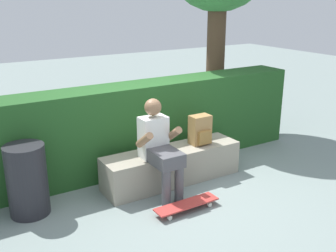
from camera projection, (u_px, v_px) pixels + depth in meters
ground_plane at (187, 192)px, 5.16m from camera, size 24.00×24.00×0.00m
bench_main at (172, 165)px, 5.39m from camera, size 1.91×0.49×0.46m
person_skater at (159, 145)px, 4.92m from camera, size 0.49×0.62×1.21m
skateboard_near_person at (187, 205)px, 4.69m from camera, size 0.80×0.21×0.09m
backpack_on_bench at (200, 130)px, 5.47m from camera, size 0.28×0.23×0.40m
hedge_row at (141, 126)px, 5.78m from camera, size 5.10×0.55×1.23m
trash_bin at (27, 180)px, 4.53m from camera, size 0.45×0.45×0.83m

